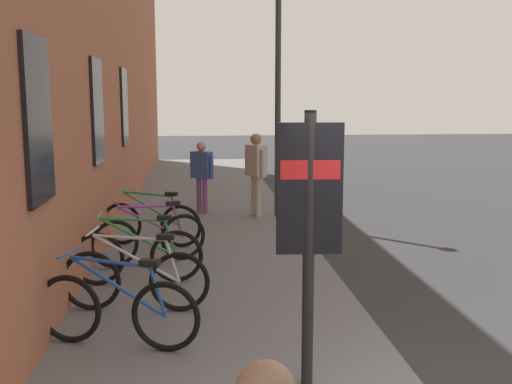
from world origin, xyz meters
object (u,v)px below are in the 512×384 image
object	(u,v)px
bicycle_far_end	(117,310)
bicycle_end_of_row	(150,238)
transit_info_sign	(309,207)
bicycle_leaning_wall	(151,223)
pedestrian_near_bus	(202,170)
street_lamp	(278,64)
pedestrian_by_facade	(256,166)
bicycle_mid_rack	(136,279)
bicycle_nearest_sign	(138,255)

from	to	relation	value
bicycle_far_end	bicycle_end_of_row	size ratio (longest dim) A/B	1.01
transit_info_sign	bicycle_end_of_row	bearing A→B (deg)	22.06
bicycle_leaning_wall	pedestrian_near_bus	world-z (taller)	pedestrian_near_bus
bicycle_end_of_row	bicycle_far_end	bearing A→B (deg)	178.11
bicycle_far_end	bicycle_leaning_wall	distance (m)	4.18
street_lamp	pedestrian_near_bus	bearing A→B (deg)	72.31
bicycle_leaning_wall	transit_info_sign	distance (m)	5.60
bicycle_end_of_row	pedestrian_by_facade	bearing A→B (deg)	-28.96
bicycle_mid_rack	bicycle_nearest_sign	world-z (taller)	same
bicycle_leaning_wall	street_lamp	bearing A→B (deg)	-46.44
bicycle_nearest_sign	transit_info_sign	size ratio (longest dim) A/B	0.74
bicycle_nearest_sign	transit_info_sign	bearing A→B (deg)	-150.67
bicycle_leaning_wall	pedestrian_near_bus	distance (m)	3.02
bicycle_end_of_row	pedestrian_by_facade	xyz separation A→B (m)	(3.50, -1.94, 0.67)
bicycle_end_of_row	pedestrian_near_bus	distance (m)	4.06
bicycle_mid_rack	transit_info_sign	size ratio (longest dim) A/B	0.73
bicycle_end_of_row	pedestrian_near_bus	world-z (taller)	pedestrian_near_bus
bicycle_leaning_wall	pedestrian_by_facade	world-z (taller)	pedestrian_by_facade
pedestrian_near_bus	pedestrian_by_facade	xyz separation A→B (m)	(-0.44, -1.13, 0.12)
bicycle_nearest_sign	pedestrian_near_bus	world-z (taller)	pedestrian_near_bus
bicycle_far_end	pedestrian_by_facade	bearing A→B (deg)	-17.25
bicycle_nearest_sign	pedestrian_by_facade	bearing A→B (deg)	-24.40
bicycle_mid_rack	bicycle_leaning_wall	xyz separation A→B (m)	(3.14, 0.05, 0.00)
bicycle_far_end	bicycle_end_of_row	world-z (taller)	same
pedestrian_by_facade	street_lamp	size ratio (longest dim) A/B	0.33
bicycle_mid_rack	street_lamp	distance (m)	6.59
pedestrian_by_facade	bicycle_end_of_row	bearing A→B (deg)	151.04
bicycle_leaning_wall	street_lamp	size ratio (longest dim) A/B	0.32
transit_info_sign	pedestrian_by_facade	size ratio (longest dim) A/B	1.38
bicycle_mid_rack	transit_info_sign	bearing A→B (deg)	-140.73
bicycle_far_end	bicycle_nearest_sign	xyz separation A→B (m)	(2.09, -0.01, 0.00)
bicycle_end_of_row	bicycle_nearest_sign	bearing A→B (deg)	174.63
transit_info_sign	pedestrian_near_bus	distance (m)	8.09
pedestrian_near_bus	pedestrian_by_facade	distance (m)	1.22
bicycle_mid_rack	bicycle_nearest_sign	distance (m)	1.06
bicycle_far_end	transit_info_sign	bearing A→B (deg)	-119.95
bicycle_far_end	bicycle_mid_rack	bearing A→B (deg)	-4.60
bicycle_end_of_row	bicycle_mid_rack	bearing A→B (deg)	179.49
bicycle_end_of_row	bicycle_leaning_wall	distance (m)	1.11
pedestrian_by_facade	bicycle_far_end	bearing A→B (deg)	162.75
bicycle_mid_rack	bicycle_leaning_wall	bearing A→B (deg)	0.88
bicycle_end_of_row	street_lamp	xyz separation A→B (m)	(3.44, -2.39, 2.76)
bicycle_far_end	bicycle_leaning_wall	world-z (taller)	same
bicycle_far_end	pedestrian_near_bus	bearing A→B (deg)	-7.41
bicycle_far_end	transit_info_sign	world-z (taller)	transit_info_sign
bicycle_mid_rack	transit_info_sign	distance (m)	2.90
bicycle_nearest_sign	pedestrian_near_bus	distance (m)	5.03
bicycle_nearest_sign	bicycle_end_of_row	size ratio (longest dim) A/B	1.05
bicycle_end_of_row	pedestrian_near_bus	size ratio (longest dim) A/B	1.09
bicycle_leaning_wall	bicycle_far_end	bearing A→B (deg)	179.52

